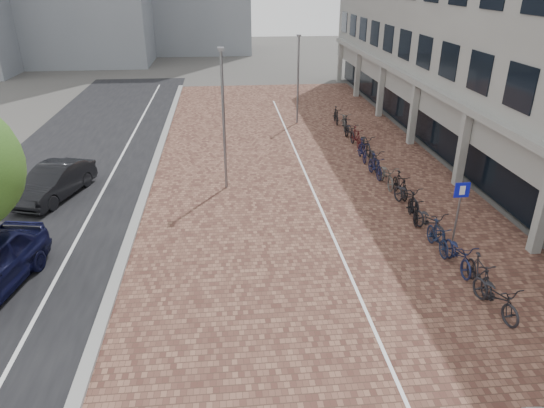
{
  "coord_description": "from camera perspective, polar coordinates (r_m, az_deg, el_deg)",
  "views": [
    {
      "loc": [
        -1.56,
        -9.64,
        8.63
      ],
      "look_at": [
        0.0,
        6.0,
        1.3
      ],
      "focal_mm": 32.49,
      "sensor_mm": 36.0,
      "label": 1
    }
  ],
  "objects": [
    {
      "name": "lamp_far",
      "position": [
        31.45,
        3.02,
        14.06
      ],
      "size": [
        0.12,
        0.12,
        5.37
      ],
      "primitive_type": "cylinder",
      "color": "slate",
      "rests_on": "ground"
    },
    {
      "name": "car_dark",
      "position": [
        22.72,
        -23.93,
        2.36
      ],
      "size": [
        2.72,
        4.55,
        1.42
      ],
      "primitive_type": "imported",
      "rotation": [
        0.0,
        0.0,
        -0.3
      ],
      "color": "black",
      "rests_on": "ground"
    },
    {
      "name": "lane_line",
      "position": [
        23.92,
        -18.44,
        2.57
      ],
      "size": [
        0.12,
        44.0,
        0.0
      ],
      "primitive_type": "cube",
      "color": "white",
      "rests_on": "street_asphalt"
    },
    {
      "name": "street_asphalt",
      "position": [
        24.46,
        -23.0,
        2.28
      ],
      "size": [
        8.0,
        50.0,
        0.03
      ],
      "primitive_type": "cube",
      "color": "black",
      "rests_on": "ground"
    },
    {
      "name": "curb",
      "position": [
        23.54,
        -13.95,
        2.91
      ],
      "size": [
        0.35,
        42.0,
        0.14
      ],
      "primitive_type": "cube",
      "color": "gray",
      "rests_on": "ground"
    },
    {
      "name": "lamp_near",
      "position": [
        21.11,
        -5.6,
        9.38
      ],
      "size": [
        0.12,
        0.12,
        5.98
      ],
      "primitive_type": "cylinder",
      "color": "gray",
      "rests_on": "ground"
    },
    {
      "name": "parking_sign",
      "position": [
        17.56,
        20.87,
        -0.11
      ],
      "size": [
        0.52,
        0.09,
        2.48
      ],
      "rotation": [
        0.0,
        0.0,
        0.03
      ],
      "color": "slate",
      "rests_on": "ground"
    },
    {
      "name": "plaza_brick",
      "position": [
        23.57,
        3.4,
        3.5
      ],
      "size": [
        14.5,
        42.0,
        0.04
      ],
      "primitive_type": "cube",
      "color": "brown",
      "rests_on": "ground"
    },
    {
      "name": "parking_line",
      "position": [
        23.59,
        3.89,
        3.57
      ],
      "size": [
        0.1,
        30.0,
        0.0
      ],
      "primitive_type": "cube",
      "color": "white",
      "rests_on": "plaza_brick"
    },
    {
      "name": "bike_row",
      "position": [
        23.02,
        13.04,
        3.7
      ],
      "size": [
        1.23,
        21.47,
        1.05
      ],
      "color": "black",
      "rests_on": "ground"
    },
    {
      "name": "ground",
      "position": [
        13.03,
        2.72,
        -16.49
      ],
      "size": [
        140.0,
        140.0,
        0.0
      ],
      "primitive_type": "plane",
      "color": "#474442",
      "rests_on": "ground"
    }
  ]
}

